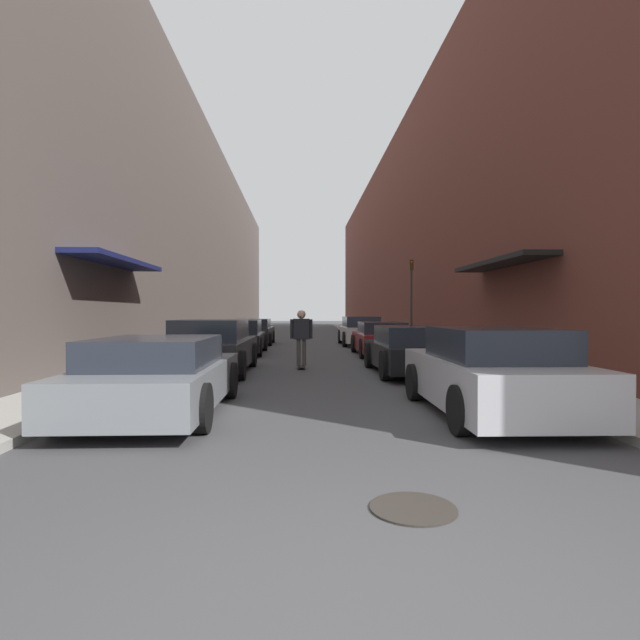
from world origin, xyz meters
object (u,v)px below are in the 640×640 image
parked_car_right_3 (360,331)px  manhole_cover (413,508)px  skateboarder (301,333)px  parked_car_left_1 (212,347)px  parked_car_right_0 (491,373)px  parked_car_left_2 (239,337)px  traffic_light (411,293)px  parked_car_right_2 (381,339)px  parked_car_left_3 (253,332)px  parked_car_right_1 (412,350)px  parked_car_left_0 (159,376)px

parked_car_right_3 → manhole_cover: parked_car_right_3 is taller
skateboarder → manhole_cover: size_ratio=2.36×
parked_car_left_1 → parked_car_right_0: size_ratio=1.12×
parked_car_left_1 → parked_car_right_3: 12.17m
parked_car_left_2 → parked_car_right_3: 7.12m
traffic_light → parked_car_right_2: bearing=-119.7°
parked_car_left_3 → traffic_light: size_ratio=1.11×
parked_car_left_1 → parked_car_right_3: (5.22, 11.00, -0.00)m
parked_car_right_0 → skateboarder: size_ratio=2.55×
parked_car_left_3 → parked_car_right_1: size_ratio=0.95×
parked_car_right_0 → parked_car_right_3: size_ratio=0.96×
parked_car_right_0 → parked_car_right_3: (-0.01, 16.52, 0.02)m
skateboarder → traffic_light: size_ratio=0.44×
manhole_cover → parked_car_right_0: bearing=60.6°
parked_car_left_0 → traffic_light: bearing=62.8°
parked_car_right_1 → manhole_cover: parked_car_right_1 is taller
parked_car_right_3 → skateboarder: size_ratio=2.66×
parked_car_left_2 → parked_car_left_3: (-0.02, 5.63, -0.01)m
parked_car_right_0 → parked_car_right_1: bearing=90.6°
skateboarder → traffic_light: bearing=57.5°
parked_car_left_2 → parked_car_right_1: bearing=-51.3°
parked_car_right_1 → parked_car_right_2: parked_car_right_2 is taller
parked_car_left_3 → traffic_light: traffic_light is taller
skateboarder → traffic_light: 9.08m
parked_car_left_1 → traffic_light: size_ratio=1.25×
parked_car_right_2 → parked_car_right_3: parked_car_right_3 is taller
parked_car_right_0 → parked_car_right_1: parked_car_right_0 is taller
parked_car_left_2 → parked_car_right_1: size_ratio=1.06×
parked_car_left_0 → skateboarder: size_ratio=2.63×
parked_car_right_2 → traffic_light: traffic_light is taller
parked_car_left_1 → parked_car_left_3: parked_car_left_1 is taller
traffic_light → parked_car_left_3: bearing=155.2°
parked_car_left_0 → parked_car_right_2: bearing=63.6°
parked_car_left_1 → skateboarder: bearing=22.2°
parked_car_right_1 → traffic_light: 9.21m
parked_car_left_1 → traffic_light: bearing=50.0°
parked_car_left_0 → parked_car_left_2: (-0.14, 11.45, 0.04)m
parked_car_right_3 → parked_car_left_0: bearing=-107.5°
parked_car_right_2 → parked_car_left_1: bearing=-135.2°
parked_car_left_1 → parked_car_right_1: parked_car_left_1 is taller
parked_car_right_0 → skateboarder: bearing=114.2°
parked_car_left_0 → manhole_cover: bearing=-51.4°
parked_car_left_3 → parked_car_left_2: bearing=-89.8°
parked_car_left_1 → manhole_cover: 9.70m
parked_car_left_2 → skateboarder: skateboarder is taller
parked_car_left_2 → parked_car_right_0: parked_car_right_0 is taller
traffic_light → parked_car_right_3: bearing=127.7°
parked_car_left_0 → parked_car_left_2: bearing=90.7°
parked_car_left_3 → skateboarder: bearing=-77.6°
parked_car_left_3 → parked_car_right_0: 18.16m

